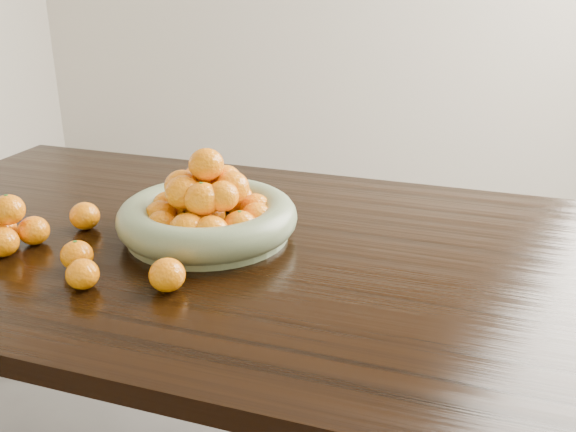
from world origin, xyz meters
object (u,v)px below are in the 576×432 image
(fruit_bowl, at_px, (207,213))
(orange_pyramid, at_px, (12,227))
(dining_table, at_px, (284,287))
(loose_orange_0, at_px, (77,255))

(fruit_bowl, bearing_deg, orange_pyramid, -152.89)
(dining_table, bearing_deg, fruit_bowl, 177.99)
(orange_pyramid, bearing_deg, dining_table, 18.38)
(fruit_bowl, xyz_separation_m, loose_orange_0, (-0.17, -0.22, -0.02))
(dining_table, relative_size, fruit_bowl, 5.27)
(orange_pyramid, height_order, loose_orange_0, orange_pyramid)
(fruit_bowl, relative_size, loose_orange_0, 6.20)
(dining_table, xyz_separation_m, orange_pyramid, (-0.52, -0.17, 0.13))
(fruit_bowl, distance_m, loose_orange_0, 0.28)
(fruit_bowl, bearing_deg, dining_table, -2.01)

